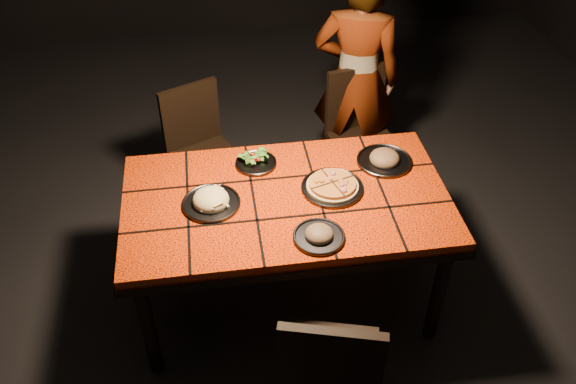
{
  "coord_description": "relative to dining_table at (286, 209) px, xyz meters",
  "views": [
    {
      "loc": [
        -0.32,
        -2.25,
        2.69
      ],
      "look_at": [
        0.0,
        -0.05,
        0.82
      ],
      "focal_mm": 38.0,
      "sensor_mm": 36.0,
      "label": 1
    }
  ],
  "objects": [
    {
      "name": "room_shell",
      "position": [
        0.0,
        0.0,
        0.83
      ],
      "size": [
        6.04,
        7.04,
        3.08
      ],
      "color": "black",
      "rests_on": "ground"
    },
    {
      "name": "plate_pizza",
      "position": [
        0.24,
        0.02,
        0.1
      ],
      "size": [
        0.33,
        0.33,
        0.04
      ],
      "color": "#3A3A3F",
      "rests_on": "dining_table"
    },
    {
      "name": "plate_mushroom_a",
      "position": [
        0.11,
        -0.31,
        0.1
      ],
      "size": [
        0.24,
        0.24,
        0.08
      ],
      "color": "#3A3A3F",
      "rests_on": "dining_table"
    },
    {
      "name": "chair_far_left",
      "position": [
        -0.42,
        0.91,
        -0.19
      ],
      "size": [
        0.5,
        0.5,
        0.84
      ],
      "rotation": [
        0.0,
        0.0,
        0.42
      ],
      "color": "black",
      "rests_on": "ground"
    },
    {
      "name": "dining_table",
      "position": [
        0.0,
        0.0,
        0.0
      ],
      "size": [
        1.62,
        0.92,
        0.75
      ],
      "color": "#E43807",
      "rests_on": "ground"
    },
    {
      "name": "diner",
      "position": [
        0.6,
        1.06,
        0.09
      ],
      "size": [
        0.64,
        0.52,
        1.52
      ],
      "primitive_type": "imported",
      "rotation": [
        0.0,
        0.0,
        2.83
      ],
      "color": "brown",
      "rests_on": "ground"
    },
    {
      "name": "plate_salad",
      "position": [
        -0.12,
        0.28,
        0.1
      ],
      "size": [
        0.22,
        0.22,
        0.07
      ],
      "color": "#3A3A3F",
      "rests_on": "dining_table"
    },
    {
      "name": "plate_pasta",
      "position": [
        -0.37,
        -0.01,
        0.1
      ],
      "size": [
        0.28,
        0.28,
        0.09
      ],
      "color": "#3A3A3F",
      "rests_on": "dining_table"
    },
    {
      "name": "plate_mushroom_b",
      "position": [
        0.55,
        0.2,
        0.1
      ],
      "size": [
        0.29,
        0.29,
        0.1
      ],
      "color": "#3A3A3F",
      "rests_on": "dining_table"
    },
    {
      "name": "chair_near",
      "position": [
        0.06,
        -0.84,
        -0.16
      ],
      "size": [
        0.5,
        0.5,
        0.9
      ],
      "rotation": [
        0.0,
        0.0,
        2.87
      ],
      "color": "black",
      "rests_on": "ground"
    },
    {
      "name": "chair_far_right",
      "position": [
        0.61,
        0.92,
        -0.17
      ],
      "size": [
        0.46,
        0.46,
        0.87
      ],
      "rotation": [
        0.0,
        0.0,
        0.2
      ],
      "color": "black",
      "rests_on": "ground"
    }
  ]
}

